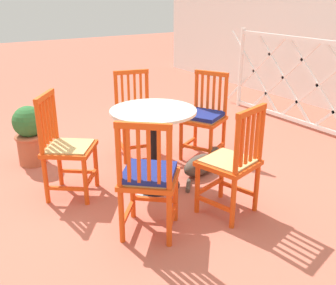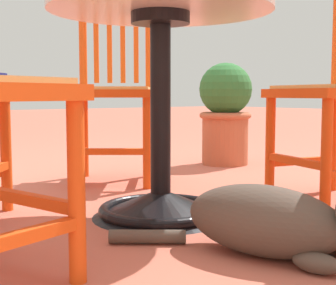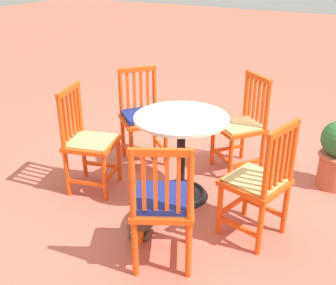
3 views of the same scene
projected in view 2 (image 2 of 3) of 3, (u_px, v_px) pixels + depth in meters
The scene contains 5 objects.
ground_plane at pixel (114, 206), 1.90m from camera, with size 24.00×24.00×0.00m, color #BC604C.
cafe_table at pixel (161, 136), 1.72m from camera, with size 0.76×0.76×0.73m.
orange_chair_at_corner at pixel (114, 93), 2.42m from camera, with size 0.56×0.56×0.91m.
tabby_cat at pixel (276, 223), 1.29m from camera, with size 0.44×0.66×0.23m.
terracotta_planter at pixel (225, 111), 3.03m from camera, with size 0.32×0.32×0.62m.
Camera 2 is at (0.99, 1.60, 0.43)m, focal length 53.13 mm.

